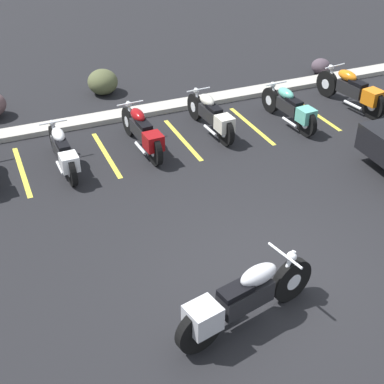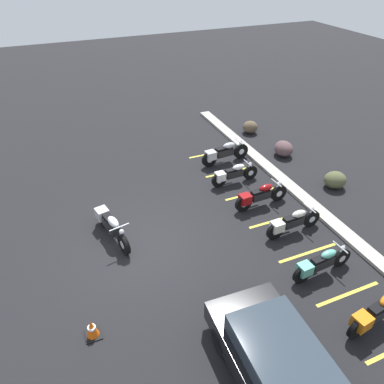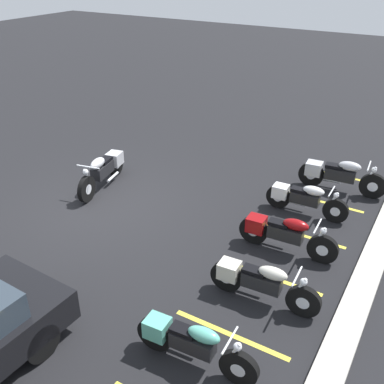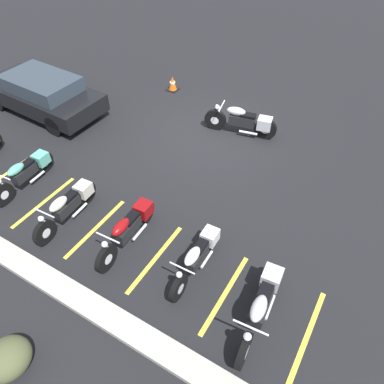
{
  "view_description": "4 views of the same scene",
  "coord_description": "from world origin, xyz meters",
  "px_view_note": "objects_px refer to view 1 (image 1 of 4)",
  "views": [
    {
      "loc": [
        -3.44,
        -5.12,
        5.53
      ],
      "look_at": [
        -0.34,
        2.08,
        0.4
      ],
      "focal_mm": 50.0,
      "sensor_mm": 36.0,
      "label": 1
    },
    {
      "loc": [
        8.71,
        -1.89,
        8.01
      ],
      "look_at": [
        -1.25,
        2.32,
        0.68
      ],
      "focal_mm": 35.0,
      "sensor_mm": 36.0,
      "label": 2
    },
    {
      "loc": [
        7.34,
        6.94,
        5.69
      ],
      "look_at": [
        -0.42,
        2.33,
        0.8
      ],
      "focal_mm": 42.0,
      "sensor_mm": 36.0,
      "label": 3
    },
    {
      "loc": [
        -4.46,
        8.59,
        6.86
      ],
      "look_at": [
        -1.13,
        2.98,
        0.62
      ],
      "focal_mm": 35.0,
      "sensor_mm": 36.0,
      "label": 4
    }
  ],
  "objects_px": {
    "landscape_rock_3": "(103,82)",
    "parked_bike_4": "(291,108)",
    "parked_bike_1": "(63,151)",
    "parked_bike_2": "(143,132)",
    "parked_bike_3": "(212,115)",
    "parked_bike_5": "(353,90)",
    "landscape_rock_0": "(321,66)",
    "motorcycle_silver_featured": "(241,300)"
  },
  "relations": [
    {
      "from": "motorcycle_silver_featured",
      "to": "parked_bike_3",
      "type": "xyz_separation_m",
      "value": [
        2.1,
        5.41,
        -0.04
      ]
    },
    {
      "from": "parked_bike_3",
      "to": "parked_bike_5",
      "type": "height_order",
      "value": "parked_bike_5"
    },
    {
      "from": "parked_bike_1",
      "to": "landscape_rock_0",
      "type": "bearing_deg",
      "value": -74.0
    },
    {
      "from": "parked_bike_5",
      "to": "landscape_rock_0",
      "type": "height_order",
      "value": "parked_bike_5"
    },
    {
      "from": "parked_bike_1",
      "to": "parked_bike_4",
      "type": "relative_size",
      "value": 0.98
    },
    {
      "from": "landscape_rock_3",
      "to": "parked_bike_4",
      "type": "bearing_deg",
      "value": -45.39
    },
    {
      "from": "parked_bike_4",
      "to": "parked_bike_3",
      "type": "bearing_deg",
      "value": 76.03
    },
    {
      "from": "parked_bike_2",
      "to": "parked_bike_3",
      "type": "distance_m",
      "value": 1.7
    },
    {
      "from": "parked_bike_1",
      "to": "parked_bike_2",
      "type": "distance_m",
      "value": 1.72
    },
    {
      "from": "parked_bike_5",
      "to": "landscape_rock_3",
      "type": "height_order",
      "value": "parked_bike_5"
    },
    {
      "from": "motorcycle_silver_featured",
      "to": "parked_bike_4",
      "type": "xyz_separation_m",
      "value": [
        3.95,
        5.07,
        -0.05
      ]
    },
    {
      "from": "parked_bike_1",
      "to": "parked_bike_3",
      "type": "xyz_separation_m",
      "value": [
        3.41,
        0.32,
        0.01
      ]
    },
    {
      "from": "parked_bike_2",
      "to": "parked_bike_4",
      "type": "height_order",
      "value": "parked_bike_2"
    },
    {
      "from": "parked_bike_3",
      "to": "landscape_rock_3",
      "type": "bearing_deg",
      "value": 24.17
    },
    {
      "from": "parked_bike_3",
      "to": "parked_bike_4",
      "type": "height_order",
      "value": "parked_bike_3"
    },
    {
      "from": "parked_bike_1",
      "to": "parked_bike_2",
      "type": "relative_size",
      "value": 0.94
    },
    {
      "from": "motorcycle_silver_featured",
      "to": "parked_bike_1",
      "type": "relative_size",
      "value": 1.13
    },
    {
      "from": "parked_bike_1",
      "to": "landscape_rock_3",
      "type": "distance_m",
      "value": 3.94
    },
    {
      "from": "parked_bike_3",
      "to": "landscape_rock_3",
      "type": "distance_m",
      "value": 3.6
    },
    {
      "from": "parked_bike_2",
      "to": "parked_bike_3",
      "type": "bearing_deg",
      "value": -86.49
    },
    {
      "from": "motorcycle_silver_featured",
      "to": "parked_bike_1",
      "type": "bearing_deg",
      "value": 92.5
    },
    {
      "from": "parked_bike_4",
      "to": "landscape_rock_0",
      "type": "distance_m",
      "value": 3.59
    },
    {
      "from": "parked_bike_3",
      "to": "motorcycle_silver_featured",
      "type": "bearing_deg",
      "value": 155.78
    },
    {
      "from": "landscape_rock_3",
      "to": "motorcycle_silver_featured",
      "type": "bearing_deg",
      "value": -93.07
    },
    {
      "from": "parked_bike_5",
      "to": "parked_bike_1",
      "type": "bearing_deg",
      "value": 83.91
    },
    {
      "from": "motorcycle_silver_featured",
      "to": "landscape_rock_3",
      "type": "height_order",
      "value": "motorcycle_silver_featured"
    },
    {
      "from": "motorcycle_silver_featured",
      "to": "parked_bike_5",
      "type": "height_order",
      "value": "motorcycle_silver_featured"
    },
    {
      "from": "parked_bike_5",
      "to": "motorcycle_silver_featured",
      "type": "bearing_deg",
      "value": 124.43
    },
    {
      "from": "parked_bike_2",
      "to": "landscape_rock_3",
      "type": "relative_size",
      "value": 2.52
    },
    {
      "from": "motorcycle_silver_featured",
      "to": "parked_bike_4",
      "type": "bearing_deg",
      "value": 40.16
    },
    {
      "from": "parked_bike_1",
      "to": "parked_bike_3",
      "type": "height_order",
      "value": "parked_bike_3"
    },
    {
      "from": "parked_bike_5",
      "to": "parked_bike_4",
      "type": "bearing_deg",
      "value": 88.55
    },
    {
      "from": "motorcycle_silver_featured",
      "to": "parked_bike_3",
      "type": "bearing_deg",
      "value": 56.87
    },
    {
      "from": "parked_bike_4",
      "to": "landscape_rock_0",
      "type": "bearing_deg",
      "value": -49.57
    },
    {
      "from": "parked_bike_1",
      "to": "parked_bike_4",
      "type": "height_order",
      "value": "parked_bike_4"
    },
    {
      "from": "landscape_rock_0",
      "to": "parked_bike_1",
      "type": "bearing_deg",
      "value": -162.52
    },
    {
      "from": "parked_bike_5",
      "to": "landscape_rock_0",
      "type": "xyz_separation_m",
      "value": [
        0.68,
        2.29,
        -0.25
      ]
    },
    {
      "from": "parked_bike_3",
      "to": "landscape_rock_3",
      "type": "xyz_separation_m",
      "value": [
        -1.64,
        3.2,
        -0.11
      ]
    },
    {
      "from": "landscape_rock_0",
      "to": "parked_bike_2",
      "type": "bearing_deg",
      "value": -159.18
    },
    {
      "from": "landscape_rock_0",
      "to": "landscape_rock_3",
      "type": "distance_m",
      "value": 6.16
    },
    {
      "from": "parked_bike_3",
      "to": "parked_bike_5",
      "type": "distance_m",
      "value": 3.76
    },
    {
      "from": "parked_bike_4",
      "to": "landscape_rock_0",
      "type": "xyz_separation_m",
      "value": [
        2.58,
        2.49,
        -0.21
      ]
    }
  ]
}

